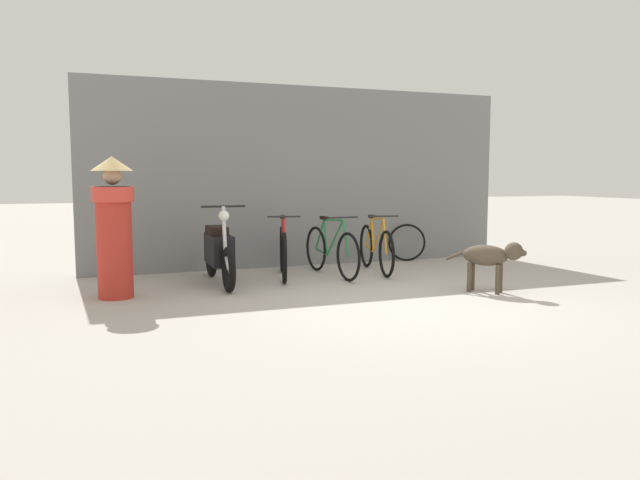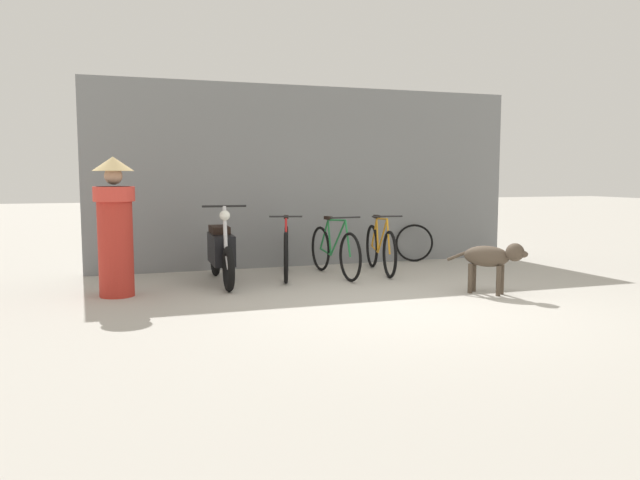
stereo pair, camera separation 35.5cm
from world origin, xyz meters
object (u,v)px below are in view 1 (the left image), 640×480
(spare_tire_left, at_px, (407,243))
(person_in_robes, at_px, (114,224))
(bicycle_1, at_px, (331,251))
(motorcycle, at_px, (219,252))
(bicycle_0, at_px, (283,252))
(stray_dog, at_px, (491,256))
(bicycle_2, at_px, (376,248))

(spare_tire_left, bearing_deg, person_in_robes, -162.08)
(bicycle_1, relative_size, spare_tire_left, 2.75)
(bicycle_1, bearing_deg, motorcycle, -90.50)
(bicycle_0, bearing_deg, stray_dog, 60.85)
(bicycle_2, bearing_deg, person_in_robes, -69.88)
(bicycle_2, bearing_deg, stray_dog, 25.70)
(bicycle_0, distance_m, motorcycle, 1.01)
(bicycle_2, bearing_deg, bicycle_1, -73.56)
(bicycle_1, bearing_deg, spare_tire_left, 114.95)
(bicycle_1, xyz_separation_m, spare_tire_left, (1.83, 0.99, -0.05))
(motorcycle, bearing_deg, stray_dog, 60.21)
(bicycle_0, height_order, bicycle_2, bicycle_0)
(bicycle_2, height_order, person_in_robes, person_in_robes)
(bicycle_2, bearing_deg, spare_tire_left, 140.65)
(bicycle_2, bearing_deg, bicycle_0, -81.03)
(bicycle_1, bearing_deg, stray_dog, 31.02)
(bicycle_2, xyz_separation_m, stray_dog, (0.58, -2.08, 0.10))
(bicycle_0, xyz_separation_m, stray_dog, (2.07, -2.11, 0.09))
(bicycle_1, height_order, bicycle_2, bicycle_1)
(spare_tire_left, bearing_deg, stray_dog, -98.97)
(person_in_robes, xyz_separation_m, spare_tire_left, (4.91, 1.59, -0.57))
(bicycle_1, height_order, motorcycle, motorcycle)
(stray_dog, xyz_separation_m, spare_tire_left, (0.47, 2.98, -0.14))
(bicycle_1, xyz_separation_m, bicycle_2, (0.78, 0.09, -0.00))
(bicycle_2, bearing_deg, motorcycle, -75.95)
(bicycle_0, xyz_separation_m, person_in_robes, (-2.37, -0.71, 0.52))
(motorcycle, bearing_deg, bicycle_2, 96.12)
(bicycle_1, xyz_separation_m, person_in_robes, (-3.08, -0.60, 0.52))
(bicycle_1, distance_m, stray_dog, 2.41)
(stray_dog, height_order, person_in_robes, person_in_robes)
(motorcycle, relative_size, person_in_robes, 1.12)
(stray_dog, xyz_separation_m, person_in_robes, (-4.44, 1.39, 0.43))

